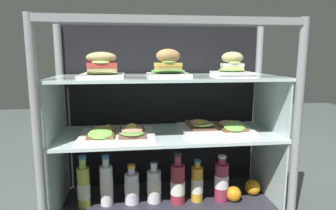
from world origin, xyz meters
TOP-DOWN VIEW (x-y plane):
  - ground_plane at (0.00, 0.00)m, footprint 6.00×6.00m
  - case_base_deck at (0.00, 0.00)m, footprint 1.10×0.45m
  - case_frame at (0.00, 0.11)m, footprint 1.10×0.45m
  - riser_lower_tier at (0.00, 0.00)m, footprint 1.03×0.38m
  - shelf_lower_glass at (0.00, 0.00)m, footprint 1.05×0.39m
  - riser_upper_tier at (0.00, 0.00)m, footprint 1.03×0.38m
  - shelf_upper_glass at (0.00, 0.00)m, footprint 1.05×0.39m
  - plated_roll_sandwich_mid_right at (-0.30, -0.01)m, footprint 0.20×0.20m
  - plated_roll_sandwich_left_of_center at (0.00, -0.01)m, footprint 0.19×0.19m
  - plated_roll_sandwich_near_left_corner at (0.32, 0.04)m, footprint 0.18×0.18m
  - open_sandwich_tray_right_of_center at (-0.24, -0.04)m, footprint 0.34×0.26m
  - open_sandwich_tray_left_of_center at (0.24, 0.01)m, footprint 0.34×0.26m
  - juice_bottle_back_right at (-0.40, -0.01)m, footprint 0.06×0.06m
  - juice_bottle_front_middle at (-0.30, -0.00)m, footprint 0.06×0.06m
  - juice_bottle_back_left at (-0.18, 0.00)m, footprint 0.07×0.07m
  - juice_bottle_back_center at (-0.07, -0.00)m, footprint 0.07×0.07m
  - juice_bottle_front_second at (0.04, -0.03)m, footprint 0.07×0.07m
  - juice_bottle_front_left_end at (0.14, -0.02)m, footprint 0.06×0.06m
  - juice_bottle_front_right_end at (0.26, -0.03)m, footprint 0.07×0.07m
  - orange_fruit_beside_bottles at (0.44, 0.01)m, footprint 0.08×0.08m
  - orange_fruit_near_left_post at (0.32, -0.05)m, footprint 0.08×0.08m

SIDE VIEW (x-z plane):
  - ground_plane at x=0.00m, z-range -0.02..0.00m
  - case_base_deck at x=0.00m, z-range 0.00..0.04m
  - orange_fruit_near_left_post at x=0.32m, z-range 0.04..0.12m
  - orange_fruit_beside_bottles at x=0.44m, z-range 0.04..0.12m
  - juice_bottle_back_left at x=-0.18m, z-range 0.03..0.22m
  - juice_bottle_back_center at x=-0.07m, z-range 0.02..0.24m
  - juice_bottle_front_left_end at x=0.14m, z-range 0.03..0.24m
  - juice_bottle_front_second at x=0.04m, z-range 0.02..0.27m
  - juice_bottle_back_right at x=-0.40m, z-range 0.02..0.27m
  - juice_bottle_front_right_end at x=0.26m, z-range 0.03..0.26m
  - juice_bottle_front_middle at x=-0.30m, z-range 0.02..0.27m
  - riser_lower_tier at x=0.00m, z-range 0.04..0.38m
  - shelf_lower_glass at x=0.00m, z-range 0.38..0.39m
  - open_sandwich_tray_right_of_center at x=-0.24m, z-range 0.38..0.44m
  - open_sandwich_tray_left_of_center at x=0.24m, z-range 0.38..0.44m
  - case_frame at x=0.00m, z-range 0.04..0.96m
  - riser_upper_tier at x=0.00m, z-range 0.39..0.65m
  - shelf_upper_glass at x=0.00m, z-range 0.65..0.66m
  - plated_roll_sandwich_near_left_corner at x=0.32m, z-range 0.65..0.76m
  - plated_roll_sandwich_mid_right at x=-0.30m, z-range 0.65..0.76m
  - plated_roll_sandwich_left_of_center at x=0.00m, z-range 0.65..0.77m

